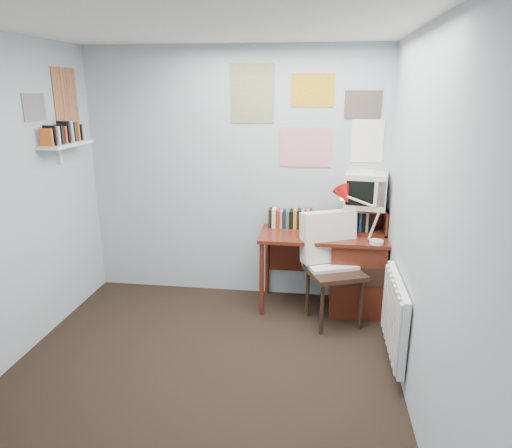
{
  "coord_description": "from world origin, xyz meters",
  "views": [
    {
      "loc": [
        0.83,
        -2.71,
        2.1
      ],
      "look_at": [
        0.33,
        0.95,
        1.0
      ],
      "focal_mm": 32.0,
      "sensor_mm": 36.0,
      "label": 1
    }
  ],
  "objects_px": {
    "crt_tv": "(366,188)",
    "wall_shelf": "(66,144)",
    "desk_lamp": "(378,220)",
    "radiator": "(395,316)",
    "desk_chair": "(335,273)",
    "desk": "(350,270)",
    "tv_riser": "(364,220)"
  },
  "relations": [
    {
      "from": "crt_tv",
      "to": "wall_shelf",
      "type": "bearing_deg",
      "value": -160.82
    },
    {
      "from": "desk_lamp",
      "to": "wall_shelf",
      "type": "xyz_separation_m",
      "value": [
        -2.77,
        -0.16,
        0.64
      ]
    },
    {
      "from": "desk_lamp",
      "to": "radiator",
      "type": "xyz_separation_m",
      "value": [
        0.09,
        -0.71,
        -0.56
      ]
    },
    {
      "from": "crt_tv",
      "to": "wall_shelf",
      "type": "relative_size",
      "value": 0.61
    },
    {
      "from": "desk_chair",
      "to": "desk",
      "type": "bearing_deg",
      "value": 40.88
    },
    {
      "from": "desk_chair",
      "to": "crt_tv",
      "type": "relative_size",
      "value": 2.61
    },
    {
      "from": "radiator",
      "to": "wall_shelf",
      "type": "bearing_deg",
      "value": 169.11
    },
    {
      "from": "desk_chair",
      "to": "desk_lamp",
      "type": "height_order",
      "value": "desk_lamp"
    },
    {
      "from": "desk_chair",
      "to": "radiator",
      "type": "xyz_separation_m",
      "value": [
        0.44,
        -0.62,
        -0.08
      ]
    },
    {
      "from": "desk",
      "to": "tv_riser",
      "type": "distance_m",
      "value": 0.51
    },
    {
      "from": "desk_lamp",
      "to": "wall_shelf",
      "type": "height_order",
      "value": "wall_shelf"
    },
    {
      "from": "desk_lamp",
      "to": "tv_riser",
      "type": "xyz_separation_m",
      "value": [
        -0.08,
        0.33,
        -0.1
      ]
    },
    {
      "from": "desk_chair",
      "to": "wall_shelf",
      "type": "height_order",
      "value": "wall_shelf"
    },
    {
      "from": "desk_chair",
      "to": "radiator",
      "type": "distance_m",
      "value": 0.77
    },
    {
      "from": "crt_tv",
      "to": "desk_chair",
      "type": "bearing_deg",
      "value": -113.24
    },
    {
      "from": "desk_chair",
      "to": "tv_riser",
      "type": "distance_m",
      "value": 0.63
    },
    {
      "from": "desk_lamp",
      "to": "radiator",
      "type": "bearing_deg",
      "value": -89.89
    },
    {
      "from": "crt_tv",
      "to": "wall_shelf",
      "type": "height_order",
      "value": "wall_shelf"
    },
    {
      "from": "desk_chair",
      "to": "wall_shelf",
      "type": "relative_size",
      "value": 1.6
    },
    {
      "from": "desk_lamp",
      "to": "crt_tv",
      "type": "height_order",
      "value": "crt_tv"
    },
    {
      "from": "desk_chair",
      "to": "wall_shelf",
      "type": "xyz_separation_m",
      "value": [
        -2.42,
        -0.07,
        1.12
      ]
    },
    {
      "from": "radiator",
      "to": "desk_lamp",
      "type": "bearing_deg",
      "value": 96.97
    },
    {
      "from": "crt_tv",
      "to": "radiator",
      "type": "height_order",
      "value": "crt_tv"
    },
    {
      "from": "desk",
      "to": "wall_shelf",
      "type": "distance_m",
      "value": 2.87
    },
    {
      "from": "tv_riser",
      "to": "radiator",
      "type": "distance_m",
      "value": 1.15
    },
    {
      "from": "tv_riser",
      "to": "crt_tv",
      "type": "bearing_deg",
      "value": 102.14
    },
    {
      "from": "desk_lamp",
      "to": "crt_tv",
      "type": "distance_m",
      "value": 0.42
    },
    {
      "from": "desk",
      "to": "radiator",
      "type": "distance_m",
      "value": 0.97
    },
    {
      "from": "desk",
      "to": "desk_lamp",
      "type": "xyz_separation_m",
      "value": [
        0.2,
        -0.22,
        0.58
      ]
    },
    {
      "from": "desk_chair",
      "to": "radiator",
      "type": "bearing_deg",
      "value": -76.99
    },
    {
      "from": "tv_riser",
      "to": "wall_shelf",
      "type": "xyz_separation_m",
      "value": [
        -2.69,
        -0.49,
        0.74
      ]
    },
    {
      "from": "desk",
      "to": "crt_tv",
      "type": "bearing_deg",
      "value": 48.77
    }
  ]
}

